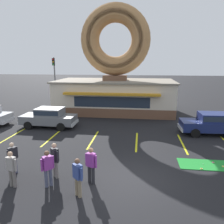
# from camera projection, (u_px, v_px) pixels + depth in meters

# --- Properties ---
(ground_plane) EXTENTS (160.00, 160.00, 0.00)m
(ground_plane) POSITION_uv_depth(u_px,v_px,m) (131.00, 180.00, 9.93)
(ground_plane) COLOR black
(donut_shop_building) EXTENTS (12.30, 6.75, 10.96)m
(donut_shop_building) POSITION_uv_depth(u_px,v_px,m) (115.00, 77.00, 22.86)
(donut_shop_building) COLOR brown
(donut_shop_building) RESTS_ON ground
(putting_mat) EXTENTS (3.83, 1.26, 0.03)m
(putting_mat) POSITION_uv_depth(u_px,v_px,m) (216.00, 165.00, 11.31)
(putting_mat) COLOR #1E842D
(putting_mat) RESTS_ON ground
(mini_donut_near_right) EXTENTS (0.13, 0.13, 0.04)m
(mini_donut_near_right) POSITION_uv_depth(u_px,v_px,m) (223.00, 166.00, 11.14)
(mini_donut_near_right) COLOR #E5C666
(mini_donut_near_right) RESTS_ON putting_mat
(mini_donut_mid_left) EXTENTS (0.13, 0.13, 0.04)m
(mini_donut_mid_left) POSITION_uv_depth(u_px,v_px,m) (201.00, 169.00, 10.90)
(mini_donut_mid_left) COLOR #E5C666
(mini_donut_mid_left) RESTS_ON putting_mat
(mini_donut_far_left) EXTENTS (0.13, 0.13, 0.04)m
(mini_donut_far_left) POSITION_uv_depth(u_px,v_px,m) (213.00, 162.00, 11.58)
(mini_donut_far_left) COLOR #D8667F
(mini_donut_far_left) RESTS_ON putting_mat
(golf_ball) EXTENTS (0.04, 0.04, 0.04)m
(golf_ball) POSITION_uv_depth(u_px,v_px,m) (203.00, 164.00, 11.38)
(golf_ball) COLOR white
(golf_ball) RESTS_ON putting_mat
(car_navy) EXTENTS (4.62, 2.10, 1.60)m
(car_navy) POSITION_uv_depth(u_px,v_px,m) (212.00, 123.00, 16.06)
(car_navy) COLOR navy
(car_navy) RESTS_ON ground
(car_grey) EXTENTS (4.59, 2.03, 1.60)m
(car_grey) POSITION_uv_depth(u_px,v_px,m) (49.00, 117.00, 17.84)
(car_grey) COLOR slate
(car_grey) RESTS_ON ground
(pedestrian_blue_sweater_man) EXTENTS (0.43, 0.47, 1.63)m
(pedestrian_blue_sweater_man) POSITION_uv_depth(u_px,v_px,m) (48.00, 167.00, 9.26)
(pedestrian_blue_sweater_man) COLOR #474C66
(pedestrian_blue_sweater_man) RESTS_ON ground
(pedestrian_hooded_kid) EXTENTS (0.48, 0.43, 1.62)m
(pedestrian_hooded_kid) POSITION_uv_depth(u_px,v_px,m) (78.00, 176.00, 8.57)
(pedestrian_hooded_kid) COLOR #7F7056
(pedestrian_hooded_kid) RESTS_ON ground
(pedestrian_leather_jacket_man) EXTENTS (0.56, 0.37, 1.67)m
(pedestrian_leather_jacket_man) POSITION_uv_depth(u_px,v_px,m) (91.00, 164.00, 9.48)
(pedestrian_leather_jacket_man) COLOR #232328
(pedestrian_leather_jacket_man) RESTS_ON ground
(pedestrian_clipboard_woman) EXTENTS (0.34, 0.57, 1.58)m
(pedestrian_clipboard_woman) POSITION_uv_depth(u_px,v_px,m) (13.00, 157.00, 10.32)
(pedestrian_clipboard_woman) COLOR #474C66
(pedestrian_clipboard_woman) RESTS_ON ground
(pedestrian_beanie_man) EXTENTS (0.57, 0.34, 1.61)m
(pedestrian_beanie_man) POSITION_uv_depth(u_px,v_px,m) (12.00, 168.00, 9.24)
(pedestrian_beanie_man) COLOR slate
(pedestrian_beanie_man) RESTS_ON ground
(pedestrian_crossing_woman) EXTENTS (0.47, 0.43, 1.68)m
(pedestrian_crossing_woman) POSITION_uv_depth(u_px,v_px,m) (55.00, 159.00, 9.99)
(pedestrian_crossing_woman) COLOR slate
(pedestrian_crossing_woman) RESTS_ON ground
(trash_bin) EXTENTS (0.57, 0.57, 0.97)m
(trash_bin) POSITION_uv_depth(u_px,v_px,m) (43.00, 111.00, 21.51)
(trash_bin) COLOR #1E662D
(trash_bin) RESTS_ON ground
(traffic_light_pole) EXTENTS (0.28, 0.47, 5.80)m
(traffic_light_pole) POSITION_uv_depth(u_px,v_px,m) (54.00, 74.00, 27.98)
(traffic_light_pole) COLOR #595B60
(traffic_light_pole) RESTS_ON ground
(parking_stripe_far_left) EXTENTS (0.12, 3.60, 0.01)m
(parking_stripe_far_left) POSITION_uv_depth(u_px,v_px,m) (12.00, 136.00, 15.87)
(parking_stripe_far_left) COLOR yellow
(parking_stripe_far_left) RESTS_ON ground
(parking_stripe_left) EXTENTS (0.12, 3.60, 0.01)m
(parking_stripe_left) POSITION_uv_depth(u_px,v_px,m) (52.00, 138.00, 15.49)
(parking_stripe_left) COLOR yellow
(parking_stripe_left) RESTS_ON ground
(parking_stripe_mid_left) EXTENTS (0.12, 3.60, 0.01)m
(parking_stripe_mid_left) POSITION_uv_depth(u_px,v_px,m) (93.00, 139.00, 15.12)
(parking_stripe_mid_left) COLOR yellow
(parking_stripe_mid_left) RESTS_ON ground
(parking_stripe_centre) EXTENTS (0.12, 3.60, 0.01)m
(parking_stripe_centre) POSITION_uv_depth(u_px,v_px,m) (137.00, 141.00, 14.74)
(parking_stripe_centre) COLOR yellow
(parking_stripe_centre) RESTS_ON ground
(parking_stripe_mid_right) EXTENTS (0.12, 3.60, 0.01)m
(parking_stripe_mid_right) POSITION_uv_depth(u_px,v_px,m) (182.00, 144.00, 14.36)
(parking_stripe_mid_right) COLOR yellow
(parking_stripe_mid_right) RESTS_ON ground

